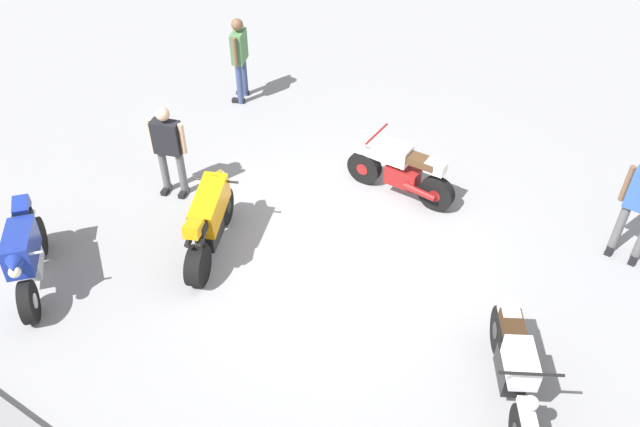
{
  "coord_description": "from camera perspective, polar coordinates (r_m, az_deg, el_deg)",
  "views": [
    {
      "loc": [
        -3.69,
        6.09,
        6.72
      ],
      "look_at": [
        0.13,
        0.12,
        0.75
      ],
      "focal_mm": 35.65,
      "sensor_mm": 36.0,
      "label": 1
    }
  ],
  "objects": [
    {
      "name": "motorcycle_orange_sportbike",
      "position": [
        9.55,
        -9.89,
        -0.52
      ],
      "size": [
        1.01,
        1.87,
        1.14
      ],
      "rotation": [
        0.0,
        0.0,
        5.12
      ],
      "color": "black",
      "rests_on": "ground"
    },
    {
      "name": "motorcycle_silver_cruiser",
      "position": [
        8.02,
        16.96,
        -13.05
      ],
      "size": [
        1.13,
        1.88,
        1.09
      ],
      "rotation": [
        0.0,
        0.0,
        2.08
      ],
      "color": "black",
      "rests_on": "ground"
    },
    {
      "name": "ground_plane",
      "position": [
        9.79,
        1.02,
        -3.25
      ],
      "size": [
        40.0,
        40.0,
        0.0
      ],
      "primitive_type": "plane",
      "color": "gray"
    },
    {
      "name": "motorcycle_cream_vintage",
      "position": [
        10.61,
        7.27,
        3.78
      ],
      "size": [
        1.95,
        0.7,
        1.07
      ],
      "rotation": [
        0.0,
        0.0,
        6.28
      ],
      "color": "black",
      "rests_on": "ground"
    },
    {
      "name": "motorcycle_blue_sportbike",
      "position": [
        9.77,
        -24.9,
        -3.27
      ],
      "size": [
        1.58,
        1.44,
        1.14
      ],
      "rotation": [
        0.0,
        0.0,
        2.41
      ],
      "color": "black",
      "rests_on": "ground"
    },
    {
      "name": "person_in_green_shirt",
      "position": [
        13.14,
        -7.23,
        13.99
      ],
      "size": [
        0.45,
        0.65,
        1.74
      ],
      "rotation": [
        0.0,
        0.0,
        0.39
      ],
      "color": "#384772",
      "rests_on": "ground"
    },
    {
      "name": "person_in_black_shirt",
      "position": [
        10.64,
        -13.44,
        5.89
      ],
      "size": [
        0.63,
        0.42,
        1.63
      ],
      "rotation": [
        0.0,
        0.0,
        1.89
      ],
      "color": "#59595B",
      "rests_on": "ground"
    }
  ]
}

